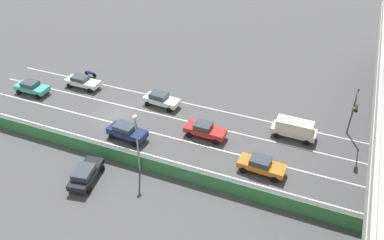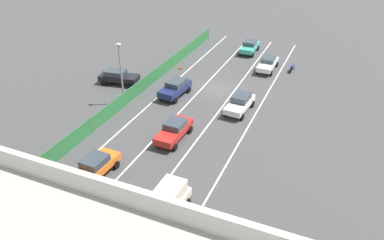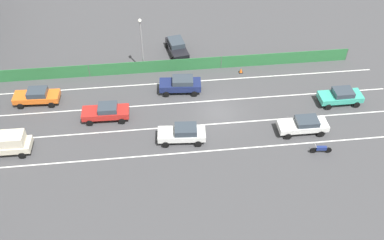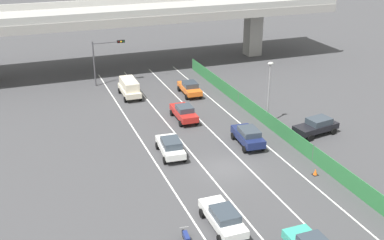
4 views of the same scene
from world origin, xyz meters
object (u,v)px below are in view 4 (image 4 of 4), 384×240
Objects in this scene: car_taxi_orange at (190,88)px; street_lamp at (269,87)px; traffic_cone at (315,172)px; parked_sedan_dark at (317,126)px; car_hatchback_white at (171,146)px; car_sedan_white at (223,217)px; car_sedan_red at (184,112)px; traffic_light at (105,53)px; motorcycle at (186,238)px; car_sedan_navy at (248,136)px; car_van_cream at (129,87)px.

car_taxi_orange is 12.07m from street_lamp.
street_lamp reaches higher than traffic_cone.
car_hatchback_white is at bearing 177.35° from parked_sedan_dark.
car_sedan_red reaches higher than car_sedan_white.
traffic_light is 30.99m from traffic_cone.
car_sedan_red is at bearing 153.04° from street_lamp.
car_sedan_red is 15.70m from traffic_cone.
car_taxi_orange is 8.28× the size of traffic_cone.
car_hatchback_white is (0.07, 11.33, 0.05)m from car_sedan_white.
car_sedan_red is at bearing -70.04° from traffic_light.
car_hatchback_white is 12.47m from motorcycle.
parked_sedan_dark is (14.54, 10.66, 0.05)m from car_sedan_white.
car_sedan_navy reaches higher than traffic_cone.
car_sedan_red reaches higher than parked_sedan_dark.
traffic_light is 0.87× the size of street_lamp.
traffic_cone is at bearing -124.44° from parked_sedan_dark.
car_hatchback_white is 0.80× the size of traffic_light.
parked_sedan_dark is at bearing -1.53° from car_sedan_navy.
street_lamp is (11.28, 3.25, 3.06)m from car_hatchback_white.
traffic_cone is (11.25, -28.63, -3.74)m from traffic_light.
car_sedan_red is 0.70× the size of street_lamp.
parked_sedan_dark is (10.70, -7.74, 0.01)m from car_sedan_red.
car_hatchback_white is at bearing 176.24° from car_sedan_navy.
car_van_cream is at bearing 130.70° from parked_sedan_dark.
car_sedan_white is 10.71m from traffic_cone.
car_sedan_red is 1.02× the size of car_sedan_navy.
car_van_cream reaches higher than car_sedan_white.
car_sedan_navy reaches higher than car_hatchback_white.
parked_sedan_dark reaches higher than car_sedan_white.
traffic_cone is (12.82, 4.73, -0.20)m from motorcycle.
street_lamp reaches higher than car_sedan_red.
car_sedan_red is 8.18× the size of traffic_cone.
motorcycle is at bearing -146.70° from parked_sedan_dark.
parked_sedan_dark is at bearing -2.65° from car_hatchback_white.
car_hatchback_white is at bearing 76.32° from motorcycle.
motorcycle is (-3.17, -28.01, -0.72)m from car_van_cream.
car_sedan_white is 32.76m from traffic_light.
street_lamp is (12.67, -18.00, -0.03)m from traffic_light.
parked_sedan_dark is 0.83× the size of traffic_light.
motorcycle is at bearing -164.83° from car_sedan_white.
street_lamp is at bearing 82.42° from traffic_cone.
car_hatchback_white is at bearing -163.94° from street_lamp.
car_sedan_white is 8.38× the size of traffic_cone.
car_taxi_orange is 7.73m from car_sedan_red.
motorcycle is 20.85m from parked_sedan_dark.
car_van_cream is at bearing 111.89° from car_sedan_red.
car_hatchback_white is 21.52m from traffic_light.
car_taxi_orange is at bearing 74.47° from car_sedan_white.
motorcycle is at bearing -92.69° from traffic_light.
car_van_cream is 28.20m from motorcycle.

